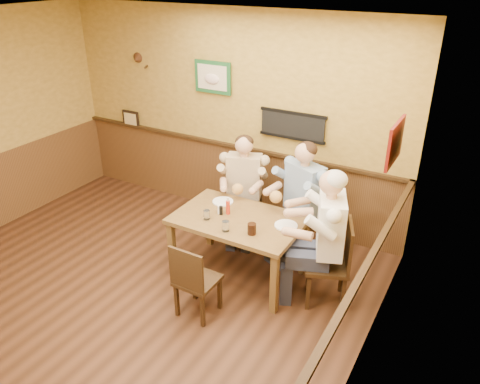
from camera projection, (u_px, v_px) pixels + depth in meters
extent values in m
plane|color=#351D10|center=(109.00, 307.00, 4.94)|extent=(5.00, 5.00, 0.00)
cube|color=silver|center=(64.00, 29.00, 3.70)|extent=(5.00, 5.00, 0.02)
cube|color=gold|center=(228.00, 117.00, 6.27)|extent=(5.00, 0.02, 2.80)
cube|color=gold|center=(354.00, 265.00, 3.22)|extent=(0.02, 5.00, 2.80)
cube|color=brown|center=(228.00, 179.00, 6.65)|extent=(5.00, 0.02, 1.00)
cube|color=brown|center=(339.00, 360.00, 3.62)|extent=(0.02, 5.00, 1.00)
cube|color=black|center=(293.00, 125.00, 5.79)|extent=(0.88, 0.03, 0.34)
cube|color=#1E582B|center=(213.00, 77.00, 6.10)|extent=(0.54, 0.03, 0.42)
cube|color=black|center=(131.00, 119.00, 7.11)|extent=(0.30, 0.03, 0.26)
cube|color=maroon|center=(395.00, 143.00, 3.81)|extent=(0.03, 0.48, 0.36)
cube|color=brown|center=(238.00, 220.00, 5.14)|extent=(1.40, 0.90, 0.05)
cube|color=brown|center=(172.00, 250.00, 5.28)|extent=(0.07, 0.07, 0.70)
cube|color=brown|center=(274.00, 284.00, 4.72)|extent=(0.07, 0.07, 0.70)
cube|color=brown|center=(210.00, 220.00, 5.89)|extent=(0.07, 0.07, 0.70)
cube|color=brown|center=(304.00, 247.00, 5.33)|extent=(0.07, 0.07, 0.70)
cylinder|color=silver|center=(207.00, 215.00, 5.08)|extent=(0.09, 0.09, 0.11)
cylinder|color=white|center=(226.00, 226.00, 4.86)|extent=(0.10, 0.10, 0.11)
cylinder|color=black|center=(252.00, 229.00, 4.80)|extent=(0.11, 0.11, 0.12)
cylinder|color=red|center=(228.00, 207.00, 5.17)|extent=(0.05, 0.05, 0.18)
cylinder|color=white|center=(219.00, 210.00, 5.19)|extent=(0.04, 0.04, 0.10)
cylinder|color=black|center=(221.00, 210.00, 5.18)|extent=(0.05, 0.05, 0.10)
cylinder|color=white|center=(223.00, 201.00, 5.46)|extent=(0.28, 0.28, 0.02)
cylinder|color=white|center=(286.00, 225.00, 4.97)|extent=(0.32, 0.32, 0.02)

